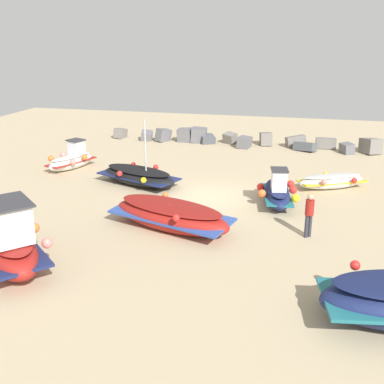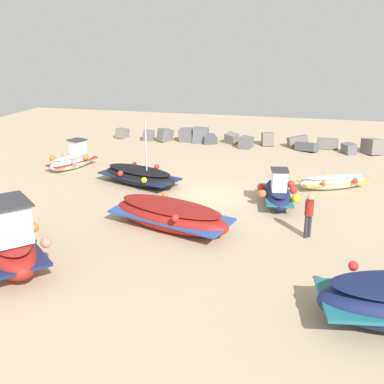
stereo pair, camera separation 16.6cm
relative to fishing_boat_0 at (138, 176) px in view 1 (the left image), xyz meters
name	(u,v)px [view 1 (the left image)]	position (x,y,z in m)	size (l,w,h in m)	color
ground_plane	(210,197)	(3.88, -1.05, -0.45)	(46.58, 46.58, 0.00)	tan
fishing_boat_0	(138,176)	(0.00, 0.00, 0.00)	(4.67, 3.11, 3.35)	black
fishing_boat_2	(6,243)	(-1.10, -9.36, 0.39)	(4.55, 4.32, 2.46)	maroon
fishing_boat_3	(332,181)	(9.43, 1.67, -0.08)	(3.56, 2.59, 0.74)	white
fishing_boat_4	(72,160)	(-4.65, 1.91, 0.08)	(2.10, 3.20, 1.62)	white
fishing_boat_5	(171,215)	(3.16, -5.08, 0.10)	(5.40, 3.25, 1.15)	maroon
fishing_boat_6	(277,193)	(6.98, -1.31, 0.09)	(1.96, 3.38, 1.78)	navy
person_walking	(309,213)	(8.36, -4.61, 0.52)	(0.32, 0.32, 1.68)	#2D2D38
breakwater_rocks	(247,140)	(4.14, 10.08, -0.06)	(18.36, 2.30, 1.16)	slate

